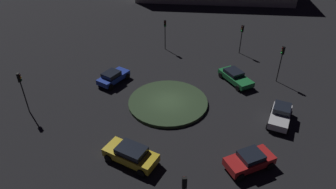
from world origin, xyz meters
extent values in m
plane|color=black|center=(0.00, 0.00, 0.00)|extent=(114.78, 114.78, 0.00)
cylinder|color=#2D4228|center=(0.00, 0.00, 0.16)|extent=(8.26, 8.26, 0.32)
cube|color=gold|center=(8.70, 0.69, 0.70)|extent=(2.21, 4.60, 0.69)
cube|color=black|center=(8.71, 0.79, 1.29)|extent=(1.82, 2.44, 0.49)
cylinder|color=black|center=(9.51, -0.99, 0.36)|extent=(0.27, 0.73, 0.71)
cylinder|color=black|center=(7.65, -0.84, 0.36)|extent=(0.27, 0.73, 0.71)
cylinder|color=black|center=(9.76, 2.22, 0.36)|extent=(0.27, 0.73, 0.71)
cylinder|color=black|center=(7.90, 2.36, 0.36)|extent=(0.27, 0.73, 0.71)
cube|color=red|center=(5.30, 9.58, 0.70)|extent=(4.14, 3.94, 0.68)
cube|color=black|center=(5.24, 9.63, 1.25)|extent=(2.38, 2.36, 0.43)
cylinder|color=black|center=(6.95, 9.31, 0.36)|extent=(0.68, 0.64, 0.71)
cylinder|color=black|center=(5.78, 7.97, 0.36)|extent=(0.68, 0.64, 0.71)
cylinder|color=black|center=(4.82, 11.19, 0.36)|extent=(0.68, 0.64, 0.71)
cylinder|color=black|center=(3.64, 9.85, 0.36)|extent=(0.68, 0.64, 0.71)
cube|color=silver|center=(-1.67, 10.98, 0.65)|extent=(3.86, 1.76, 0.65)
cube|color=black|center=(-2.27, 10.98, 1.25)|extent=(1.77, 1.54, 0.55)
cylinder|color=black|center=(-0.29, 11.86, 0.33)|extent=(0.65, 0.22, 0.65)
cylinder|color=black|center=(-0.28, 10.11, 0.33)|extent=(0.65, 0.22, 0.65)
cylinder|color=black|center=(-3.06, 11.86, 0.33)|extent=(0.65, 0.22, 0.65)
cylinder|color=black|center=(-3.06, 10.11, 0.33)|extent=(0.65, 0.22, 0.65)
cube|color=#1E7238|center=(-7.16, 5.29, 0.59)|extent=(4.19, 4.66, 0.56)
cube|color=black|center=(-7.44, 4.93, 1.09)|extent=(2.49, 2.56, 0.43)
cylinder|color=black|center=(-6.88, 7.13, 0.31)|extent=(0.56, 0.63, 0.63)
cylinder|color=black|center=(-5.44, 6.01, 0.31)|extent=(0.56, 0.63, 0.63)
cylinder|color=black|center=(-8.87, 4.58, 0.31)|extent=(0.56, 0.63, 0.63)
cylinder|color=black|center=(-7.43, 3.46, 0.31)|extent=(0.56, 0.63, 0.63)
cube|color=#1E38A5|center=(-1.23, -7.48, 0.65)|extent=(4.12, 2.32, 0.58)
cube|color=black|center=(-0.94, -7.53, 1.19)|extent=(2.08, 1.79, 0.50)
cylinder|color=black|center=(-2.76, -8.10, 0.36)|extent=(0.74, 0.33, 0.72)
cylinder|color=black|center=(-2.48, -6.41, 0.36)|extent=(0.74, 0.33, 0.72)
cylinder|color=black|center=(0.01, -8.56, 0.36)|extent=(0.74, 0.33, 0.72)
cylinder|color=black|center=(0.29, -6.87, 0.36)|extent=(0.74, 0.33, 0.72)
cylinder|color=#2D2D2D|center=(-14.87, 3.85, 1.53)|extent=(0.12, 0.12, 3.06)
cube|color=black|center=(-14.87, 3.85, 3.51)|extent=(0.29, 0.35, 0.90)
sphere|color=#3F0C0C|center=(-14.73, 3.82, 3.78)|extent=(0.20, 0.20, 0.20)
sphere|color=#4C380F|center=(-14.73, 3.82, 3.51)|extent=(0.20, 0.20, 0.20)
sphere|color=#1EE53F|center=(-14.73, 3.82, 3.24)|extent=(0.20, 0.20, 0.20)
cube|color=black|center=(11.99, 6.64, 3.89)|extent=(0.34, 0.37, 0.90)
sphere|color=red|center=(11.87, 6.57, 4.16)|extent=(0.20, 0.20, 0.20)
sphere|color=#4C380F|center=(11.87, 6.57, 3.89)|extent=(0.20, 0.20, 0.20)
sphere|color=#0F3819|center=(11.87, 6.57, 3.62)|extent=(0.20, 0.20, 0.20)
cylinder|color=#2D2D2D|center=(-11.75, -5.87, 1.65)|extent=(0.12, 0.12, 3.31)
cube|color=black|center=(-11.75, -5.87, 3.76)|extent=(0.33, 0.37, 0.90)
sphere|color=#3F0C0C|center=(-11.62, -5.80, 4.03)|extent=(0.20, 0.20, 0.20)
sphere|color=#4C380F|center=(-11.62, -5.80, 3.76)|extent=(0.20, 0.20, 0.20)
sphere|color=#1EE53F|center=(-11.62, -5.80, 3.49)|extent=(0.20, 0.20, 0.20)
cylinder|color=#2D2D2D|center=(-9.35, 9.60, 1.75)|extent=(0.12, 0.12, 3.50)
cube|color=black|center=(-9.35, 9.60, 3.95)|extent=(0.37, 0.37, 0.90)
sphere|color=#3F0C0C|center=(-9.25, 9.50, 4.22)|extent=(0.20, 0.20, 0.20)
sphere|color=#4C380F|center=(-9.25, 9.50, 3.95)|extent=(0.20, 0.20, 0.20)
sphere|color=#1EE53F|center=(-9.25, 9.50, 3.68)|extent=(0.20, 0.20, 0.20)
cylinder|color=#2D2D2D|center=(7.16, -12.08, 1.78)|extent=(0.12, 0.12, 3.55)
cube|color=black|center=(7.16, -12.08, 4.00)|extent=(0.37, 0.34, 0.90)
sphere|color=#3F0C0C|center=(7.09, -11.95, 4.27)|extent=(0.20, 0.20, 0.20)
sphere|color=yellow|center=(7.09, -11.95, 4.00)|extent=(0.20, 0.20, 0.20)
sphere|color=#0F3819|center=(7.09, -11.95, 3.73)|extent=(0.20, 0.20, 0.20)
camera|label=1|loc=(23.68, 10.94, 18.69)|focal=32.79mm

